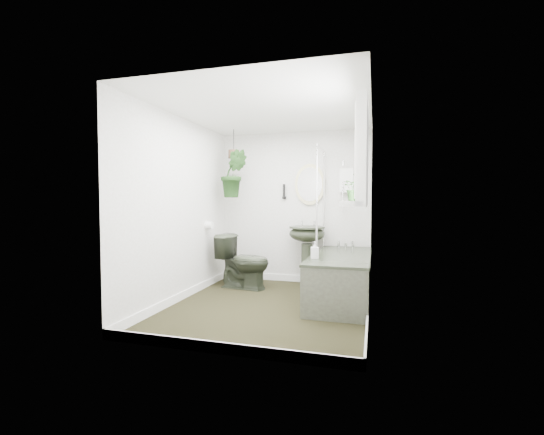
# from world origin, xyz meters

# --- Properties ---
(floor) EXTENTS (2.30, 2.80, 0.02)m
(floor) POSITION_xyz_m (0.00, 0.00, -0.01)
(floor) COLOR black
(floor) RESTS_ON ground
(ceiling) EXTENTS (2.30, 2.80, 0.02)m
(ceiling) POSITION_xyz_m (0.00, 0.00, 2.31)
(ceiling) COLOR white
(ceiling) RESTS_ON ground
(wall_back) EXTENTS (2.30, 0.02, 2.30)m
(wall_back) POSITION_xyz_m (0.00, 1.41, 1.15)
(wall_back) COLOR silver
(wall_back) RESTS_ON ground
(wall_front) EXTENTS (2.30, 0.02, 2.30)m
(wall_front) POSITION_xyz_m (0.00, -1.41, 1.15)
(wall_front) COLOR silver
(wall_front) RESTS_ON ground
(wall_left) EXTENTS (0.02, 2.80, 2.30)m
(wall_left) POSITION_xyz_m (-1.16, 0.00, 1.15)
(wall_left) COLOR silver
(wall_left) RESTS_ON ground
(wall_right) EXTENTS (0.02, 2.80, 2.30)m
(wall_right) POSITION_xyz_m (1.16, 0.00, 1.15)
(wall_right) COLOR silver
(wall_right) RESTS_ON ground
(skirting) EXTENTS (2.30, 2.80, 0.10)m
(skirting) POSITION_xyz_m (0.00, 0.00, 0.05)
(skirting) COLOR white
(skirting) RESTS_ON floor
(bathtub) EXTENTS (0.72, 1.72, 0.58)m
(bathtub) POSITION_xyz_m (0.80, 0.50, 0.29)
(bathtub) COLOR #282E21
(bathtub) RESTS_ON floor
(bath_screen) EXTENTS (0.04, 0.72, 1.40)m
(bath_screen) POSITION_xyz_m (0.47, 0.99, 1.28)
(bath_screen) COLOR silver
(bath_screen) RESTS_ON bathtub
(shower_box) EXTENTS (0.20, 0.10, 0.35)m
(shower_box) POSITION_xyz_m (0.80, 1.34, 1.55)
(shower_box) COLOR white
(shower_box) RESTS_ON wall_back
(oval_mirror) EXTENTS (0.46, 0.03, 0.62)m
(oval_mirror) POSITION_xyz_m (0.25, 1.37, 1.50)
(oval_mirror) COLOR beige
(oval_mirror) RESTS_ON wall_back
(wall_sconce) EXTENTS (0.04, 0.04, 0.22)m
(wall_sconce) POSITION_xyz_m (-0.15, 1.36, 1.40)
(wall_sconce) COLOR black
(wall_sconce) RESTS_ON wall_back
(toilet_roll_holder) EXTENTS (0.11, 0.11, 0.11)m
(toilet_roll_holder) POSITION_xyz_m (-1.10, 0.70, 0.90)
(toilet_roll_holder) COLOR white
(toilet_roll_holder) RESTS_ON wall_left
(window_recess) EXTENTS (0.08, 1.00, 0.90)m
(window_recess) POSITION_xyz_m (1.09, -0.70, 1.65)
(window_recess) COLOR white
(window_recess) RESTS_ON wall_right
(window_sill) EXTENTS (0.18, 1.00, 0.04)m
(window_sill) POSITION_xyz_m (1.02, -0.70, 1.23)
(window_sill) COLOR white
(window_sill) RESTS_ON wall_right
(window_blinds) EXTENTS (0.01, 0.86, 0.76)m
(window_blinds) POSITION_xyz_m (1.04, -0.70, 1.65)
(window_blinds) COLOR white
(window_blinds) RESTS_ON wall_right
(toilet) EXTENTS (0.80, 0.52, 0.77)m
(toilet) POSITION_xyz_m (-0.60, 0.79, 0.38)
(toilet) COLOR #282E21
(toilet) RESTS_ON floor
(pedestal_sink) EXTENTS (0.60, 0.54, 0.89)m
(pedestal_sink) POSITION_xyz_m (0.25, 1.14, 0.44)
(pedestal_sink) COLOR #282E21
(pedestal_sink) RESTS_ON floor
(sill_plant) EXTENTS (0.23, 0.20, 0.24)m
(sill_plant) POSITION_xyz_m (1.02, -0.64, 1.37)
(sill_plant) COLOR black
(sill_plant) RESTS_ON window_sill
(hanging_plant) EXTENTS (0.47, 0.43, 0.70)m
(hanging_plant) POSITION_xyz_m (-0.81, 0.95, 1.65)
(hanging_plant) COLOR black
(hanging_plant) RESTS_ON ceiling
(soap_bottle) EXTENTS (0.11, 0.11, 0.20)m
(soap_bottle) POSITION_xyz_m (0.53, 0.10, 0.68)
(soap_bottle) COLOR black
(soap_bottle) RESTS_ON bathtub
(hanging_pot) EXTENTS (0.16, 0.16, 0.12)m
(hanging_pot) POSITION_xyz_m (-0.81, 0.95, 1.94)
(hanging_pot) COLOR #4E3526
(hanging_pot) RESTS_ON ceiling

